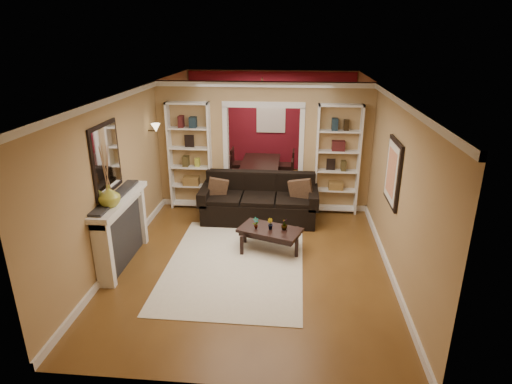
# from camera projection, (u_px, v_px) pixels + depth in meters

# --- Properties ---
(floor) EXTENTS (8.00, 8.00, 0.00)m
(floor) POSITION_uv_depth(u_px,v_px,m) (258.00, 229.00, 8.40)
(floor) COLOR brown
(floor) RESTS_ON ground
(ceiling) EXTENTS (8.00, 8.00, 0.00)m
(ceiling) POSITION_uv_depth(u_px,v_px,m) (259.00, 89.00, 7.46)
(ceiling) COLOR white
(ceiling) RESTS_ON ground
(wall_back) EXTENTS (8.00, 0.00, 8.00)m
(wall_back) POSITION_uv_depth(u_px,v_px,m) (271.00, 121.00, 11.66)
(wall_back) COLOR tan
(wall_back) RESTS_ON ground
(wall_front) EXTENTS (8.00, 0.00, 8.00)m
(wall_front) POSITION_uv_depth(u_px,v_px,m) (224.00, 279.00, 4.20)
(wall_front) COLOR tan
(wall_front) RESTS_ON ground
(wall_left) EXTENTS (0.00, 8.00, 8.00)m
(wall_left) POSITION_uv_depth(u_px,v_px,m) (141.00, 160.00, 8.12)
(wall_left) COLOR tan
(wall_left) RESTS_ON ground
(wall_right) EXTENTS (0.00, 8.00, 8.00)m
(wall_right) POSITION_uv_depth(u_px,v_px,m) (382.00, 166.00, 7.74)
(wall_right) COLOR tan
(wall_right) RESTS_ON ground
(partition_wall) EXTENTS (4.50, 0.15, 2.70)m
(partition_wall) POSITION_uv_depth(u_px,v_px,m) (263.00, 147.00, 9.05)
(partition_wall) COLOR tan
(partition_wall) RESTS_ON floor
(red_back_panel) EXTENTS (4.44, 0.04, 2.64)m
(red_back_panel) POSITION_uv_depth(u_px,v_px,m) (271.00, 123.00, 11.65)
(red_back_panel) COLOR maroon
(red_back_panel) RESTS_ON floor
(dining_window) EXTENTS (0.78, 0.03, 0.98)m
(dining_window) POSITION_uv_depth(u_px,v_px,m) (271.00, 115.00, 11.53)
(dining_window) COLOR #8CA5CC
(dining_window) RESTS_ON wall_back
(area_rug) EXTENTS (2.25, 3.14, 0.01)m
(area_rug) POSITION_uv_depth(u_px,v_px,m) (235.00, 264.00, 7.13)
(area_rug) COLOR white
(area_rug) RESTS_ON floor
(sofa) EXTENTS (2.37, 1.02, 0.93)m
(sofa) POSITION_uv_depth(u_px,v_px,m) (259.00, 199.00, 8.66)
(sofa) COLOR black
(sofa) RESTS_ON floor
(pillow_left) EXTENTS (0.41, 0.19, 0.39)m
(pillow_left) POSITION_uv_depth(u_px,v_px,m) (218.00, 189.00, 8.65)
(pillow_left) COLOR brown
(pillow_left) RESTS_ON sofa
(pillow_right) EXTENTS (0.47, 0.23, 0.45)m
(pillow_right) POSITION_uv_depth(u_px,v_px,m) (301.00, 190.00, 8.50)
(pillow_right) COLOR brown
(pillow_right) RESTS_ON sofa
(coffee_table) EXTENTS (1.20, 0.91, 0.40)m
(coffee_table) POSITION_uv_depth(u_px,v_px,m) (270.00, 239.00, 7.54)
(coffee_table) COLOR black
(coffee_table) RESTS_ON floor
(plant_left) EXTENTS (0.13, 0.12, 0.21)m
(plant_left) POSITION_uv_depth(u_px,v_px,m) (256.00, 223.00, 7.45)
(plant_left) COLOR #336626
(plant_left) RESTS_ON coffee_table
(plant_center) EXTENTS (0.13, 0.14, 0.19)m
(plant_center) POSITION_uv_depth(u_px,v_px,m) (270.00, 224.00, 7.43)
(plant_center) COLOR #336626
(plant_center) RESTS_ON coffee_table
(plant_right) EXTENTS (0.15, 0.15, 0.20)m
(plant_right) POSITION_uv_depth(u_px,v_px,m) (284.00, 224.00, 7.41)
(plant_right) COLOR #336626
(plant_right) RESTS_ON coffee_table
(bookshelf_left) EXTENTS (0.90, 0.30, 2.30)m
(bookshelf_left) POSITION_uv_depth(u_px,v_px,m) (190.00, 156.00, 9.10)
(bookshelf_left) COLOR white
(bookshelf_left) RESTS_ON floor
(bookshelf_right) EXTENTS (0.90, 0.30, 2.30)m
(bookshelf_right) POSITION_uv_depth(u_px,v_px,m) (337.00, 160.00, 8.83)
(bookshelf_right) COLOR white
(bookshelf_right) RESTS_ON floor
(fireplace) EXTENTS (0.32, 1.70, 1.16)m
(fireplace) POSITION_uv_depth(u_px,v_px,m) (123.00, 231.00, 6.98)
(fireplace) COLOR white
(fireplace) RESTS_ON floor
(vase) EXTENTS (0.41, 0.41, 0.34)m
(vase) POSITION_uv_depth(u_px,v_px,m) (109.00, 196.00, 6.39)
(vase) COLOR #A3AB37
(vase) RESTS_ON fireplace
(mirror) EXTENTS (0.03, 0.95, 1.10)m
(mirror) POSITION_uv_depth(u_px,v_px,m) (106.00, 159.00, 6.57)
(mirror) COLOR silver
(mirror) RESTS_ON wall_left
(wall_sconce) EXTENTS (0.18, 0.18, 0.22)m
(wall_sconce) POSITION_uv_depth(u_px,v_px,m) (153.00, 129.00, 8.46)
(wall_sconce) COLOR #FFE0A5
(wall_sconce) RESTS_ON wall_left
(framed_art) EXTENTS (0.04, 0.85, 1.05)m
(framed_art) POSITION_uv_depth(u_px,v_px,m) (393.00, 173.00, 6.74)
(framed_art) COLOR black
(framed_art) RESTS_ON wall_right
(dining_table) EXTENTS (1.68, 0.94, 0.59)m
(dining_table) POSITION_uv_depth(u_px,v_px,m) (262.00, 173.00, 10.77)
(dining_table) COLOR black
(dining_table) RESTS_ON floor
(dining_chair_nw) EXTENTS (0.45, 0.45, 0.81)m
(dining_chair_nw) POSITION_uv_depth(u_px,v_px,m) (238.00, 172.00, 10.49)
(dining_chair_nw) COLOR black
(dining_chair_nw) RESTS_ON floor
(dining_chair_ne) EXTENTS (0.45, 0.45, 0.77)m
(dining_chair_ne) POSITION_uv_depth(u_px,v_px,m) (283.00, 174.00, 10.41)
(dining_chair_ne) COLOR black
(dining_chair_ne) RESTS_ON floor
(dining_chair_sw) EXTENTS (0.56, 0.56, 0.87)m
(dining_chair_sw) POSITION_uv_depth(u_px,v_px,m) (241.00, 164.00, 11.04)
(dining_chair_sw) COLOR black
(dining_chair_sw) RESTS_ON floor
(dining_chair_se) EXTENTS (0.47, 0.47, 0.85)m
(dining_chair_se) POSITION_uv_depth(u_px,v_px,m) (284.00, 166.00, 10.95)
(dining_chair_se) COLOR black
(dining_chair_se) RESTS_ON floor
(chandelier) EXTENTS (0.50, 0.50, 0.30)m
(chandelier) POSITION_uv_depth(u_px,v_px,m) (268.00, 104.00, 10.22)
(chandelier) COLOR #2F2515
(chandelier) RESTS_ON ceiling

